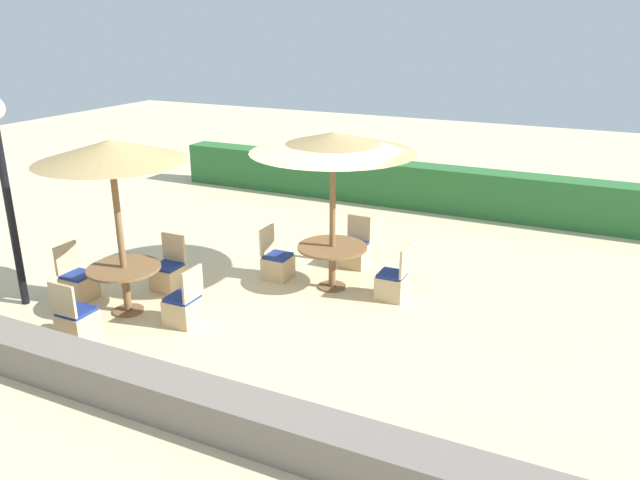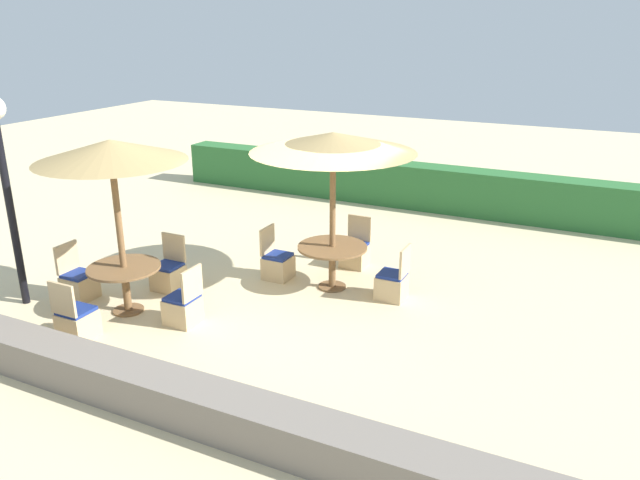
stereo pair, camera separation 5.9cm
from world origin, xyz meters
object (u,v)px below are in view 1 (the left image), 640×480
object	(u,v)px
round_table_front_left	(125,276)
patio_chair_front_left_west	(78,284)
patio_chair_front_left_south	(77,322)
patio_chair_center_east	(393,283)
parasol_front_left	(111,152)
lamp_post	(1,161)
patio_chair_front_left_north	(168,275)
parasol_center	(333,143)
patio_chair_center_north	(355,252)
patio_chair_front_left_east	(184,308)
patio_chair_center_west	(277,264)
round_table_center	(332,254)

from	to	relation	value
round_table_front_left	patio_chair_front_left_west	bearing A→B (deg)	178.40
patio_chair_front_left_south	patio_chair_center_east	world-z (taller)	same
patio_chair_center_east	parasol_front_left	bearing A→B (deg)	122.33
lamp_post	patio_chair_front_left_north	distance (m)	3.10
round_table_front_left	patio_chair_front_left_south	bearing A→B (deg)	-92.43
parasol_center	patio_chair_center_north	distance (m)	2.50
lamp_post	patio_chair_front_left_north	bearing A→B (deg)	40.29
patio_chair_front_left_east	patio_chair_center_north	size ratio (longest dim) A/B	1.00
parasol_front_left	patio_chair_front_left_east	size ratio (longest dim) A/B	2.94
parasol_front_left	patio_chair_center_east	bearing A→B (deg)	32.33
patio_chair_front_left_south	patio_chair_front_left_east	bearing A→B (deg)	43.56
patio_chair_front_left_north	patio_chair_center_west	xyz separation A→B (m)	(1.44, 1.21, 0.00)
round_table_center	patio_chair_front_left_south	bearing A→B (deg)	-128.34
parasol_front_left	round_table_center	size ratio (longest dim) A/B	2.32
patio_chair_front_left_south	patio_chair_center_north	xyz separation A→B (m)	(2.53, 4.33, 0.00)
patio_chair_front_left_south	patio_chair_center_north	bearing A→B (deg)	59.73
round_table_front_left	patio_chair_center_north	distance (m)	4.18
patio_chair_center_west	parasol_center	bearing A→B (deg)	92.46
patio_chair_front_left_south	round_table_center	size ratio (longest dim) A/B	0.79
parasol_front_left	patio_chair_center_north	xyz separation A→B (m)	(2.49, 3.34, -2.29)
round_table_front_left	patio_chair_front_left_north	distance (m)	1.05
patio_chair_front_left_south	patio_chair_center_west	xyz separation A→B (m)	(1.51, 3.19, 0.00)
patio_chair_center_west	patio_chair_front_left_east	bearing A→B (deg)	-10.71
parasol_front_left	patio_chair_front_left_west	bearing A→B (deg)	178.40
round_table_front_left	patio_chair_front_left_west	distance (m)	1.11
patio_chair_center_north	patio_chair_center_east	bearing A→B (deg)	136.49
patio_chair_front_left_west	round_table_center	distance (m)	4.23
patio_chair_front_left_west	parasol_center	bearing A→B (deg)	121.80
round_table_front_left	round_table_center	distance (m)	3.38
patio_chair_front_left_south	parasol_front_left	bearing A→B (deg)	87.57
lamp_post	patio_chair_front_left_east	size ratio (longest dim) A/B	3.57
patio_chair_front_left_west	patio_chair_center_north	world-z (taller)	same
round_table_front_left	patio_chair_center_west	xyz separation A→B (m)	(1.46, 2.20, -0.35)
patio_chair_front_left_north	patio_chair_center_west	size ratio (longest dim) A/B	1.00
patio_chair_front_left_west	parasol_center	xyz separation A→B (m)	(3.58, 2.22, 2.25)
lamp_post	round_table_center	xyz separation A→B (m)	(4.24, 2.74, -1.73)
parasol_front_left	patio_chair_center_west	xyz separation A→B (m)	(1.46, 2.20, -2.29)
round_table_front_left	patio_chair_center_east	size ratio (longest dim) A/B	1.21
parasol_center	parasol_front_left	bearing A→B (deg)	-138.26
patio_chair_front_left_north	patio_chair_center_east	size ratio (longest dim) A/B	1.00
round_table_front_left	patio_chair_center_north	bearing A→B (deg)	53.35
round_table_center	parasol_front_left	bearing A→B (deg)	-138.26
patio_chair_center_west	lamp_post	bearing A→B (deg)	-49.78
parasol_front_left	patio_chair_front_left_north	world-z (taller)	parasol_front_left
round_table_center	parasol_center	bearing A→B (deg)	0.00
patio_chair_center_west	patio_chair_front_left_south	bearing A→B (deg)	-25.25
round_table_front_left	patio_chair_center_east	xyz separation A→B (m)	(3.60, 2.28, -0.35)
patio_chair_front_left_north	parasol_center	size ratio (longest dim) A/B	0.34
patio_chair_front_left_south	round_table_center	bearing A→B (deg)	51.66
parasol_front_left	round_table_center	world-z (taller)	parasol_front_left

